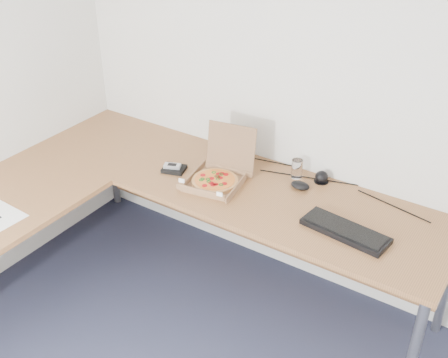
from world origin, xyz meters
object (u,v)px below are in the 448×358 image
Objects in this scene: pizza_box at (217,177)px; wallet at (174,169)px; keyboard at (345,231)px; desk at (134,203)px; drinking_glass at (297,169)px.

pizza_box reaches higher than wallet.
wallet is at bearing -174.52° from keyboard.
pizza_box is (0.28, 0.37, 0.06)m from desk.
keyboard reaches higher than wallet.
keyboard is at bearing -38.16° from drinking_glass.
pizza_box is at bearing 53.10° from desk.
pizza_box reaches higher than desk.
keyboard is (0.44, -0.35, -0.04)m from drinking_glass.
desk is 7.51× the size of pizza_box.
wallet is (-0.62, -0.32, -0.04)m from drinking_glass.
drinking_glass is 0.86× the size of wallet.
pizza_box is 0.45m from drinking_glass.
drinking_glass reaches higher than keyboard.
pizza_box is at bearing -176.59° from keyboard.
wallet is (-0.28, -0.02, -0.02)m from pizza_box.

